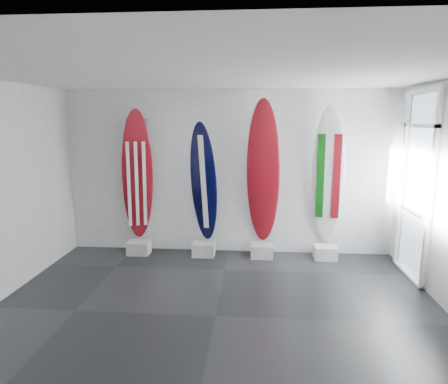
# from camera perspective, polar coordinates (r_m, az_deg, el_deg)

# --- Properties ---
(floor) EXTENTS (6.00, 6.00, 0.00)m
(floor) POSITION_cam_1_polar(r_m,az_deg,el_deg) (5.16, -1.29, -17.90)
(floor) COLOR black
(floor) RESTS_ON ground
(ceiling) EXTENTS (6.00, 6.00, 0.00)m
(ceiling) POSITION_cam_1_polar(r_m,az_deg,el_deg) (4.56, -1.46, 17.37)
(ceiling) COLOR white
(ceiling) RESTS_ON wall_back
(wall_back) EXTENTS (6.00, 0.00, 6.00)m
(wall_back) POSITION_cam_1_polar(r_m,az_deg,el_deg) (7.09, 0.68, 2.86)
(wall_back) COLOR silver
(wall_back) RESTS_ON ground
(wall_front) EXTENTS (6.00, 0.00, 6.00)m
(wall_front) POSITION_cam_1_polar(r_m,az_deg,el_deg) (2.28, -7.97, -14.75)
(wall_front) COLOR silver
(wall_front) RESTS_ON ground
(display_block_usa) EXTENTS (0.40, 0.30, 0.24)m
(display_block_usa) POSITION_cam_1_polar(r_m,az_deg,el_deg) (7.39, -12.49, -8.06)
(display_block_usa) COLOR silver
(display_block_usa) RESTS_ON floor
(surfboard_usa) EXTENTS (0.68, 0.62, 2.43)m
(surfboard_usa) POSITION_cam_1_polar(r_m,az_deg,el_deg) (7.18, -12.69, 2.29)
(surfboard_usa) COLOR maroon
(surfboard_usa) RESTS_ON display_block_usa
(display_block_navy) EXTENTS (0.40, 0.30, 0.24)m
(display_block_navy) POSITION_cam_1_polar(r_m,az_deg,el_deg) (7.14, -3.03, -8.49)
(display_block_navy) COLOR silver
(display_block_navy) RESTS_ON floor
(surfboard_navy) EXTENTS (0.59, 0.51, 2.21)m
(surfboard_navy) POSITION_cam_1_polar(r_m,az_deg,el_deg) (6.94, -3.03, 1.31)
(surfboard_navy) COLOR black
(surfboard_navy) RESTS_ON display_block_navy
(display_block_swiss) EXTENTS (0.40, 0.30, 0.24)m
(display_block_swiss) POSITION_cam_1_polar(r_m,az_deg,el_deg) (7.09, 5.62, -8.68)
(display_block_swiss) COLOR silver
(display_block_swiss) RESTS_ON floor
(surfboard_swiss) EXTENTS (0.64, 0.49, 2.59)m
(surfboard_swiss) POSITION_cam_1_polar(r_m,az_deg,el_deg) (6.85, 5.82, 2.80)
(surfboard_swiss) COLOR maroon
(surfboard_swiss) RESTS_ON display_block_swiss
(display_block_italy) EXTENTS (0.40, 0.30, 0.24)m
(display_block_italy) POSITION_cam_1_polar(r_m,az_deg,el_deg) (7.21, 14.76, -8.68)
(display_block_italy) COLOR silver
(display_block_italy) RESTS_ON floor
(surfboard_italy) EXTENTS (0.63, 0.50, 2.47)m
(surfboard_italy) POSITION_cam_1_polar(r_m,az_deg,el_deg) (6.98, 15.14, 2.13)
(surfboard_italy) COLOR white
(surfboard_italy) RESTS_ON display_block_italy
(wall_outlet) EXTENTS (0.09, 0.02, 0.13)m
(wall_outlet) POSITION_cam_1_polar(r_m,az_deg,el_deg) (7.86, -17.55, -5.43)
(wall_outlet) COLOR silver
(wall_outlet) RESTS_ON wall_back
(glass_door) EXTENTS (0.12, 1.16, 2.85)m
(glass_door) POSITION_cam_1_polar(r_m,az_deg,el_deg) (6.64, 26.60, 0.51)
(glass_door) COLOR white
(glass_door) RESTS_ON floor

